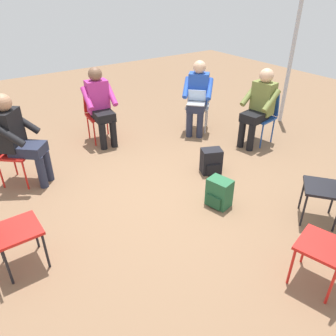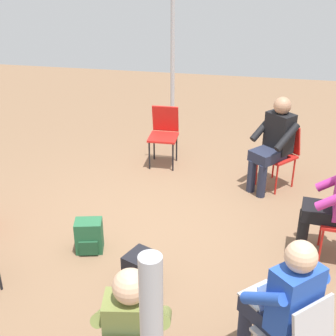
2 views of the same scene
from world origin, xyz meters
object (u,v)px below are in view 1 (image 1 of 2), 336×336
object	(u,v)px
chair_south	(7,228)
person_in_magenta	(100,103)
chair_northeast	(332,184)
chair_west	(98,111)
chair_northwest	(198,102)
chair_east	(334,245)
person_with_laptop	(198,94)
backpack_by_empty_chair	(219,194)
backpack_near_laptop_user	(211,162)
person_in_olive	(259,104)
person_in_black	(18,136)
chair_southwest	(9,149)
chair_north	(263,113)

from	to	relation	value
chair_south	person_in_magenta	xyz separation A→B (m)	(-2.12, 1.90, 0.20)
chair_northeast	person_in_magenta	world-z (taller)	person_in_magenta
chair_west	chair_northwest	size ratio (longest dim) A/B	1.00
chair_east	person_with_laptop	xyz separation A→B (m)	(-3.36, 1.27, 0.20)
backpack_by_empty_chair	backpack_near_laptop_user	bearing A→B (deg)	145.73
person_in_olive	chair_northeast	bearing A→B (deg)	145.15
chair_northeast	person_in_olive	size ratio (longest dim) A/B	0.69
chair_west	person_in_olive	size ratio (longest dim) A/B	0.69
person_in_black	backpack_near_laptop_user	world-z (taller)	person_in_black
person_with_laptop	chair_southwest	bearing A→B (deg)	44.80
chair_northwest	chair_northeast	xyz separation A→B (m)	(2.94, -0.55, 0.00)
chair_east	backpack_near_laptop_user	world-z (taller)	chair_east
chair_south	person_in_magenta	distance (m)	2.85
chair_northeast	backpack_by_empty_chair	bearing A→B (deg)	91.96
person_with_laptop	person_in_black	world-z (taller)	same
chair_southwest	person_in_black	size ratio (longest dim) A/B	0.69
chair_north	person_in_black	xyz separation A→B (m)	(-0.91, -3.62, 0.20)
chair_northwest	chair_east	world-z (taller)	same
chair_northeast	chair_west	bearing A→B (deg)	69.30
chair_northeast	chair_southwest	bearing A→B (deg)	94.25
chair_west	backpack_near_laptop_user	bearing A→B (deg)	118.11
chair_east	chair_north	bearing A→B (deg)	36.74
chair_south	person_in_black	xyz separation A→B (m)	(-1.53, 0.50, 0.20)
chair_southwest	person_in_black	world-z (taller)	person_in_black
chair_northwest	chair_south	bearing A→B (deg)	71.21
chair_northwest	chair_east	xyz separation A→B (m)	(3.48, -1.39, 0.00)
chair_northwest	chair_east	bearing A→B (deg)	114.37
chair_west	person_in_olive	bearing A→B (deg)	146.26
person_in_olive	chair_east	bearing A→B (deg)	134.85
person_in_magenta	person_with_laptop	bearing A→B (deg)	166.67
chair_north	backpack_by_empty_chair	distance (m)	2.10
chair_north	chair_northeast	size ratio (longest dim) A/B	1.00
person_in_black	chair_north	bearing A→B (deg)	117.27
chair_northwest	chair_southwest	world-z (taller)	same
person_in_olive	person_in_black	xyz separation A→B (m)	(-0.93, -3.45, 0.00)
chair_southwest	backpack_near_laptop_user	xyz separation A→B (m)	(1.34, 2.35, -0.34)
chair_northeast	chair_east	world-z (taller)	same
chair_northeast	backpack_near_laptop_user	bearing A→B (deg)	63.50
chair_north	chair_northwest	world-z (taller)	same
chair_north	person_with_laptop	bearing A→B (deg)	24.85
chair_northwest	person_in_magenta	distance (m)	1.77
chair_southwest	person_in_olive	world-z (taller)	person_in_olive
chair_southwest	person_in_magenta	xyz separation A→B (m)	(-0.48, 1.53, 0.20)
chair_west	person_in_magenta	size ratio (longest dim) A/B	0.69
chair_west	person_in_magenta	xyz separation A→B (m)	(0.17, -0.02, 0.20)
person_with_laptop	person_in_black	size ratio (longest dim) A/B	1.00
chair_northeast	backpack_by_empty_chair	xyz separation A→B (m)	(-0.91, -0.78, -0.34)
chair_east	person_in_black	distance (m)	3.75
person_with_laptop	person_in_olive	world-z (taller)	same
chair_northwest	chair_east	distance (m)	3.75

